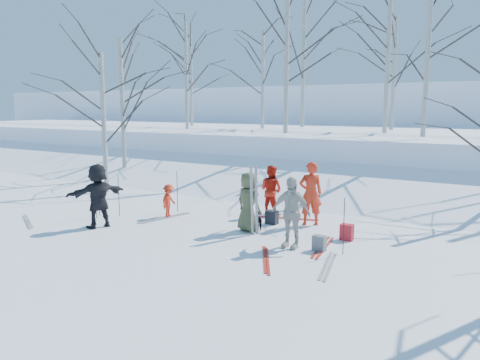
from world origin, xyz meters
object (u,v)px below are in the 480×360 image
Objects in this scene: backpack_red at (347,232)px; skier_cream_east at (291,213)px; skier_red_north at (311,193)px; skier_grey_west at (98,196)px; skier_red_seated at (169,201)px; backpack_grey at (319,243)px; skier_olive_center at (248,202)px; dog at (260,221)px; skier_redor_behind at (271,190)px; backpack_dark at (272,217)px.

skier_cream_east is at bearing -125.07° from backpack_red.
skier_red_north is 6.07m from skier_grey_west.
skier_red_seated is 2.24m from skier_grey_west.
skier_red_seated is 5.40m from backpack_grey.
skier_red_north reaches higher than skier_olive_center.
dog is 2.41m from backpack_grey.
skier_redor_behind is 1.54× the size of skier_red_seated.
skier_redor_behind reaches higher than backpack_red.
backpack_red is 1.11× the size of backpack_grey.
backpack_grey is at bearing -37.67° from backpack_dark.
dog is (-1.49, 1.10, -0.63)m from skier_cream_east.
skier_cream_east is 3.08× the size of dog.
skier_redor_behind is at bearing 153.81° from backpack_red.
backpack_grey is at bearing -109.86° from skier_red_seated.
skier_olive_center is 1.95m from skier_red_north.
skier_cream_east is (0.51, -2.32, -0.05)m from skier_red_north.
skier_red_seated is at bearing -163.47° from backpack_dark.
skier_olive_center is at bearing -99.38° from backpack_dark.
dog is (0.17, 0.35, -0.58)m from skier_olive_center.
skier_olive_center is at bearing -103.98° from skier_red_seated.
skier_red_north is (1.16, 1.56, 0.10)m from skier_olive_center.
skier_red_seated is 3.29m from backpack_dark.
backpack_dark is at bearing 169.40° from backpack_red.
dog is at bearing -90.09° from backpack_dark.
backpack_dark is at bearing 131.41° from skier_cream_east.
dog is (0.60, -1.74, -0.55)m from skier_redor_behind.
backpack_grey is at bearing 109.12° from dog.
backpack_dark is at bearing -85.12° from skier_olive_center.
backpack_red reaches higher than backpack_dark.
skier_redor_behind is 3.78× the size of backpack_red.
skier_grey_west is (-3.83, -1.91, 0.09)m from skier_olive_center.
skier_red_north is at bearing 104.19° from skier_cream_east.
skier_red_seated is 2.58× the size of backpack_dark.
skier_olive_center is 0.89× the size of skier_red_north.
skier_redor_behind reaches higher than backpack_grey.
skier_olive_center reaches higher than backpack_dark.
backpack_grey is (0.71, 0.11, -0.68)m from skier_cream_east.
dog is 1.35× the size of backpack_red.
skier_red_north is 1.67m from skier_redor_behind.
backpack_red is (3.04, -1.49, -0.58)m from skier_redor_behind.
skier_olive_center reaches higher than backpack_grey.
skier_olive_center is 1.83m from skier_cream_east.
skier_red_seated is 5.60m from backpack_red.
skier_cream_east is at bearing 119.76° from skier_grey_west.
backpack_red is (6.44, 2.50, -0.71)m from skier_grey_west.
dog reaches higher than backpack_dark.
skier_olive_center reaches higher than backpack_red.
skier_red_north is at bearing 166.99° from skier_redor_behind.
skier_grey_west is (-5.49, -1.15, 0.04)m from skier_cream_east.
skier_red_north is 4.63× the size of backpack_dark.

